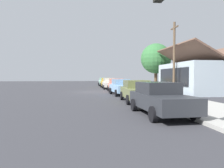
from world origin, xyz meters
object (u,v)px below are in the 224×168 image
at_px(car_coral, 116,85).
at_px(car_charcoal, 160,98).
at_px(shade_tree, 156,59).
at_px(fire_hydrant_red, 118,85).
at_px(utility_pole_wooden, 174,57).
at_px(car_skyblue, 122,87).
at_px(car_seafoam, 103,82).
at_px(car_ivory, 109,83).
at_px(car_mustard, 106,82).
at_px(car_olive, 137,91).
at_px(traffic_light_main, 210,20).

height_order(car_coral, car_charcoal, same).
distance_m(shade_tree, fire_hydrant_red, 7.35).
bearing_deg(utility_pole_wooden, car_skyblue, -87.55).
relative_size(utility_pole_wooden, fire_hydrant_red, 10.56).
xyz_separation_m(car_seafoam, shade_tree, (13.14, 6.42, 3.58)).
bearing_deg(car_ivory, car_seafoam, -179.44).
bearing_deg(car_coral, utility_pole_wooden, 49.67).
height_order(car_mustard, car_ivory, same).
xyz_separation_m(car_mustard, car_charcoal, (27.49, -0.03, 0.00)).
xyz_separation_m(car_skyblue, car_olive, (5.88, 0.15, 0.00)).
bearing_deg(car_mustard, utility_pole_wooden, 21.26).
xyz_separation_m(traffic_light_main, utility_pole_wooden, (-15.94, 5.66, 0.44)).
distance_m(car_ivory, traffic_light_main, 26.91).
relative_size(car_seafoam, traffic_light_main, 0.88).
bearing_deg(car_ivory, car_coral, 3.03).
bearing_deg(fire_hydrant_red, car_skyblue, -7.11).
height_order(car_ivory, car_skyblue, same).
bearing_deg(utility_pole_wooden, car_charcoal, -25.81).
distance_m(car_coral, car_charcoal, 16.67).
relative_size(car_olive, car_charcoal, 1.00).
relative_size(car_seafoam, car_coral, 0.92).
xyz_separation_m(car_olive, shade_tree, (-14.61, 6.30, 3.58)).
bearing_deg(car_seafoam, car_skyblue, 1.30).
height_order(car_olive, traffic_light_main, traffic_light_main).
relative_size(car_coral, traffic_light_main, 0.96).
bearing_deg(car_skyblue, car_mustard, 177.01).
relative_size(car_olive, traffic_light_main, 0.94).
xyz_separation_m(utility_pole_wooden, fire_hydrant_red, (-12.37, -4.00, -3.43)).
relative_size(car_coral, fire_hydrant_red, 7.02).
xyz_separation_m(car_seafoam, car_charcoal, (33.23, -0.06, 0.00)).
height_order(car_seafoam, car_skyblue, same).
bearing_deg(traffic_light_main, car_ivory, 179.85).
bearing_deg(car_olive, fire_hydrant_red, 177.37).
distance_m(car_olive, utility_pole_wooden, 8.75).
height_order(car_seafoam, traffic_light_main, traffic_light_main).
xyz_separation_m(car_charcoal, fire_hydrant_red, (-23.96, 1.60, -0.32)).
height_order(car_skyblue, car_charcoal, same).
relative_size(car_seafoam, car_ivory, 0.95).
bearing_deg(car_coral, car_ivory, -174.69).
relative_size(car_mustard, car_skyblue, 0.93).
bearing_deg(car_mustard, car_ivory, 1.77).
height_order(traffic_light_main, fire_hydrant_red, traffic_light_main).
bearing_deg(car_olive, shade_tree, 158.45).
bearing_deg(car_skyblue, car_charcoal, -3.16).
xyz_separation_m(car_skyblue, traffic_light_main, (15.70, -0.09, 2.68)).
bearing_deg(car_skyblue, shade_tree, 140.56).
height_order(car_mustard, shade_tree, shade_tree).
height_order(car_seafoam, car_olive, same).
height_order(shade_tree, utility_pole_wooden, utility_pole_wooden).
bearing_deg(utility_pole_wooden, car_ivory, -152.71).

